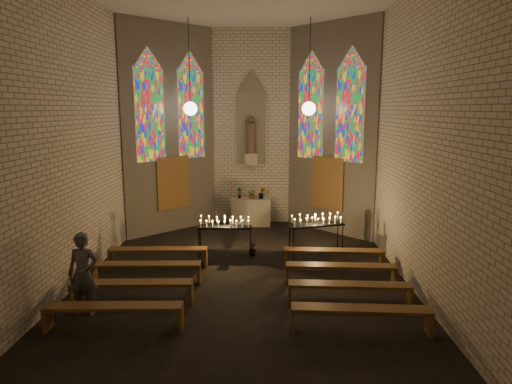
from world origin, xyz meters
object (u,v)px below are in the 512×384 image
(altar, at_px, (251,212))
(visitor, at_px, (83,274))
(votive_stand_left, at_px, (225,224))
(votive_stand_right, at_px, (316,222))
(aisle_flower_pot, at_px, (252,249))

(altar, distance_m, visitor, 8.05)
(altar, height_order, votive_stand_left, votive_stand_left)
(visitor, bearing_deg, votive_stand_right, 39.22)
(altar, bearing_deg, votive_stand_right, -60.72)
(altar, relative_size, votive_stand_left, 0.90)
(aisle_flower_pot, distance_m, visitor, 5.17)
(votive_stand_left, distance_m, votive_stand_right, 2.61)
(aisle_flower_pot, relative_size, visitor, 0.23)
(votive_stand_left, bearing_deg, aisle_flower_pot, 10.45)
(altar, xyz_separation_m, votive_stand_right, (1.99, -3.54, 0.52))
(votive_stand_left, bearing_deg, visitor, -126.21)
(altar, height_order, aisle_flower_pot, altar)
(altar, distance_m, votive_stand_left, 3.75)
(altar, bearing_deg, visitor, -113.37)
(altar, height_order, votive_stand_right, votive_stand_right)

